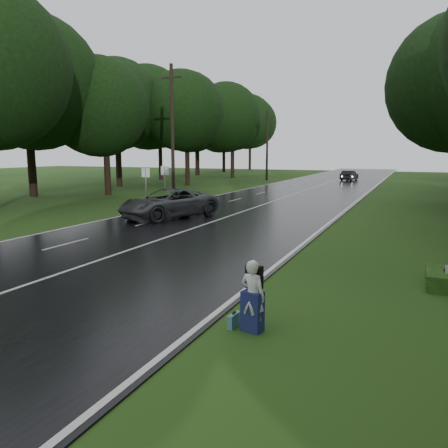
{
  "coord_description": "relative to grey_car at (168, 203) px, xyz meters",
  "views": [
    {
      "loc": [
        9.86,
        -11.18,
        3.74
      ],
      "look_at": [
        3.44,
        3.31,
        1.1
      ],
      "focal_mm": 34.76,
      "sensor_mm": 36.0,
      "label": 1
    }
  ],
  "objects": [
    {
      "name": "ground",
      "position": [
        2.96,
        -9.92,
        -0.86
      ],
      "size": [
        160.0,
        160.0,
        0.0
      ],
      "primitive_type": "plane",
      "color": "#264715",
      "rests_on": "ground"
    },
    {
      "name": "road",
      "position": [
        2.96,
        10.08,
        -0.84
      ],
      "size": [
        12.0,
        140.0,
        0.04
      ],
      "primitive_type": "cube",
      "color": "black",
      "rests_on": "ground"
    },
    {
      "name": "lane_center",
      "position": [
        2.96,
        10.08,
        -0.81
      ],
      "size": [
        0.12,
        140.0,
        0.01
      ],
      "primitive_type": "cube",
      "color": "silver",
      "rests_on": "road"
    },
    {
      "name": "grey_car",
      "position": [
        0.0,
        0.0,
        0.0
      ],
      "size": [
        4.73,
        6.48,
        1.64
      ],
      "primitive_type": "imported",
      "rotation": [
        0.0,
        0.0,
        5.9
      ],
      "color": "#46484A",
      "rests_on": "road"
    },
    {
      "name": "far_car",
      "position": [
        4.72,
        37.83,
        -0.17
      ],
      "size": [
        1.93,
        4.12,
        1.3
      ],
      "primitive_type": "imported",
      "rotation": [
        0.0,
        0.0,
        3.0
      ],
      "color": "black",
      "rests_on": "road"
    },
    {
      "name": "hitchhiker",
      "position": [
        9.85,
        -12.92,
        -0.14
      ],
      "size": [
        0.63,
        0.59,
        1.55
      ],
      "color": "silver",
      "rests_on": "ground"
    },
    {
      "name": "suitcase",
      "position": [
        9.41,
        -12.89,
        -0.71
      ],
      "size": [
        0.15,
        0.43,
        0.3
      ],
      "primitive_type": "cube",
      "rotation": [
        0.0,
        0.0,
        6.21
      ],
      "color": "teal",
      "rests_on": "ground"
    },
    {
      "name": "utility_pole_mid",
      "position": [
        -5.54,
        9.99,
        -0.86
      ],
      "size": [
        1.8,
        0.28,
        10.65
      ],
      "primitive_type": null,
      "color": "black",
      "rests_on": "ground"
    },
    {
      "name": "utility_pole_far",
      "position": [
        -5.54,
        34.42,
        -0.86
      ],
      "size": [
        1.8,
        0.28,
        9.15
      ],
      "primitive_type": null,
      "color": "black",
      "rests_on": "ground"
    },
    {
      "name": "road_sign_a",
      "position": [
        -4.24,
        4.09,
        -0.86
      ],
      "size": [
        0.64,
        0.1,
        2.66
      ],
      "primitive_type": null,
      "color": "white",
      "rests_on": "ground"
    },
    {
      "name": "road_sign_b",
      "position": [
        -4.24,
        6.58,
        -0.86
      ],
      "size": [
        0.65,
        0.1,
        2.71
      ],
      "primitive_type": null,
      "color": "white",
      "rests_on": "ground"
    },
    {
      "name": "tree_left_d",
      "position": [
        -12.07,
        9.72,
        -0.86
      ],
      "size": [
        8.37,
        8.37,
        13.08
      ],
      "primitive_type": null,
      "color": "black",
      "rests_on": "ground"
    },
    {
      "name": "tree_left_e",
      "position": [
        -10.87,
        22.18,
        -0.86
      ],
      "size": [
        9.37,
        9.37,
        14.64
      ],
      "primitive_type": null,
      "color": "black",
      "rests_on": "ground"
    },
    {
      "name": "tree_left_f",
      "position": [
        -11.77,
        37.42,
        -0.86
      ],
      "size": [
        9.44,
        9.44,
        14.75
      ],
      "primitive_type": null,
      "color": "black",
      "rests_on": "ground"
    }
  ]
}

